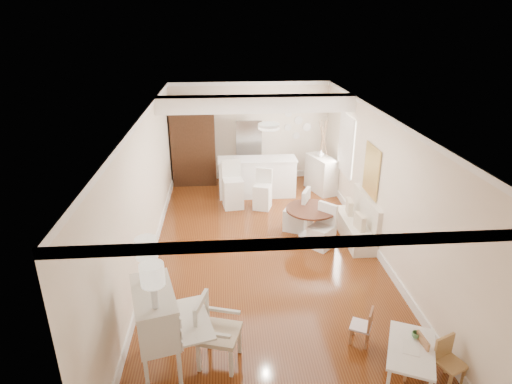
{
  "coord_description": "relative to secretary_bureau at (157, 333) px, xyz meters",
  "views": [
    {
      "loc": [
        -0.77,
        -7.48,
        4.44
      ],
      "look_at": [
        -0.15,
        0.3,
        1.24
      ],
      "focal_mm": 30.0,
      "sensor_mm": 36.0,
      "label": 1
    }
  ],
  "objects": [
    {
      "name": "room",
      "position": [
        1.74,
        3.28,
        1.34
      ],
      "size": [
        9.0,
        9.04,
        2.82
      ],
      "color": "brown",
      "rests_on": "ground"
    },
    {
      "name": "secretary_bureau",
      "position": [
        0.0,
        0.0,
        0.0
      ],
      "size": [
        1.23,
        1.24,
        1.28
      ],
      "primitive_type": "cube",
      "rotation": [
        0.0,
        0.0,
        0.26
      ],
      "color": "silver",
      "rests_on": "ground"
    },
    {
      "name": "gustavian_armchair",
      "position": [
        0.8,
        0.11,
        -0.14
      ],
      "size": [
        0.72,
        0.72,
        1.0
      ],
      "primitive_type": "cube",
      "rotation": [
        0.0,
        0.0,
        1.28
      ],
      "color": "beige",
      "rests_on": "ground"
    },
    {
      "name": "kids_table",
      "position": [
        3.29,
        -0.35,
        -0.4
      ],
      "size": [
        0.92,
        1.11,
        0.48
      ],
      "primitive_type": "cube",
      "rotation": [
        0.0,
        0.0,
        -0.42
      ],
      "color": "silver",
      "rests_on": "ground"
    },
    {
      "name": "kids_chair_a",
      "position": [
        3.33,
        -0.31,
        -0.34
      ],
      "size": [
        0.31,
        0.31,
        0.6
      ],
      "primitive_type": "cube",
      "rotation": [
        0.0,
        0.0,
        -1.5
      ],
      "color": "#B37D51",
      "rests_on": "ground"
    },
    {
      "name": "kids_chair_b",
      "position": [
        2.85,
        0.34,
        -0.34
      ],
      "size": [
        0.39,
        0.39,
        0.59
      ],
      "primitive_type": "cube",
      "rotation": [
        0.0,
        0.0,
        -2.06
      ],
      "color": "#9B6846",
      "rests_on": "ground"
    },
    {
      "name": "kids_chair_c",
      "position": [
        3.76,
        -0.5,
        -0.31
      ],
      "size": [
        0.42,
        0.42,
        0.66
      ],
      "primitive_type": "cube",
      "rotation": [
        0.0,
        0.0,
        0.4
      ],
      "color": "tan",
      "rests_on": "ground"
    },
    {
      "name": "banquette",
      "position": [
        3.69,
        3.45,
        -0.15
      ],
      "size": [
        0.52,
        1.6,
        0.98
      ],
      "primitive_type": "cube",
      "color": "silver",
      "rests_on": "ground"
    },
    {
      "name": "dining_table",
      "position": [
        2.73,
        3.52,
        -0.28
      ],
      "size": [
        1.32,
        1.32,
        0.72
      ],
      "primitive_type": "cylinder",
      "rotation": [
        0.0,
        0.0,
        -0.3
      ],
      "color": "#4F2719",
      "rests_on": "ground"
    },
    {
      "name": "slip_chair_near",
      "position": [
        2.89,
        3.17,
        -0.18
      ],
      "size": [
        0.63,
        0.63,
        0.92
      ],
      "primitive_type": "cube",
      "rotation": [
        0.0,
        0.0,
        -0.8
      ],
      "color": "white",
      "rests_on": "ground"
    },
    {
      "name": "slip_chair_far",
      "position": [
        2.51,
        4.0,
        -0.15
      ],
      "size": [
        0.64,
        0.63,
        0.98
      ],
      "primitive_type": "cube",
      "rotation": [
        0.0,
        0.0,
        -2.01
      ],
      "color": "silver",
      "rests_on": "ground"
    },
    {
      "name": "breakfast_counter",
      "position": [
        1.8,
        6.05,
        -0.12
      ],
      "size": [
        2.05,
        0.65,
        1.03
      ],
      "primitive_type": "cube",
      "color": "white",
      "rests_on": "ground"
    },
    {
      "name": "bar_stool_left",
      "position": [
        1.13,
        5.32,
        -0.05
      ],
      "size": [
        0.53,
        0.53,
        1.19
      ],
      "primitive_type": "cube",
      "rotation": [
        0.0,
        0.0,
        0.13
      ],
      "color": "white",
      "rests_on": "ground"
    },
    {
      "name": "bar_stool_right",
      "position": [
        1.86,
        5.19,
        -0.14
      ],
      "size": [
        0.51,
        0.51,
        1.0
      ],
      "primitive_type": "cube",
      "rotation": [
        0.0,
        0.0,
        -0.33
      ],
      "color": "white",
      "rests_on": "ground"
    },
    {
      "name": "pantry_cabinet",
      "position": [
        0.1,
        7.13,
        0.51
      ],
      "size": [
        1.2,
        0.6,
        2.3
      ],
      "primitive_type": "cube",
      "color": "#381E11",
      "rests_on": "ground"
    },
    {
      "name": "fridge",
      "position": [
        2.0,
        7.1,
        0.26
      ],
      "size": [
        0.75,
        0.65,
        1.8
      ],
      "primitive_type": "imported",
      "color": "silver",
      "rests_on": "ground"
    },
    {
      "name": "sideboard",
      "position": [
        3.56,
        6.22,
        -0.15
      ],
      "size": [
        0.76,
        1.11,
        0.97
      ],
      "primitive_type": "cube",
      "rotation": [
        0.0,
        0.0,
        0.33
      ],
      "color": "beige",
      "rests_on": "ground"
    },
    {
      "name": "pencil_cup",
      "position": [
        3.41,
        -0.17,
        -0.12
      ],
      "size": [
        0.14,
        0.14,
        0.09
      ],
      "primitive_type": "imported",
      "rotation": [
        0.0,
        0.0,
        0.3
      ],
      "color": "#59985B",
      "rests_on": "kids_table"
    },
    {
      "name": "branch_vase",
      "position": [
        3.53,
        6.28,
        0.43
      ],
      "size": [
        0.22,
        0.22,
        0.18
      ],
      "primitive_type": "imported",
      "rotation": [
        0.0,
        0.0,
        -0.34
      ],
      "color": "white",
      "rests_on": "sideboard"
    }
  ]
}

